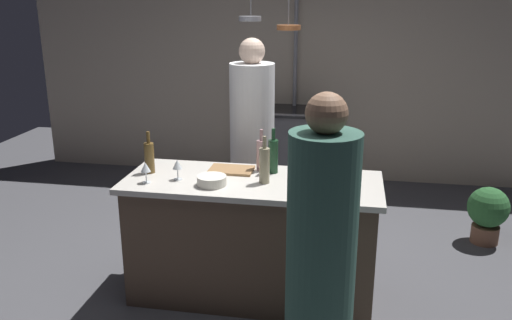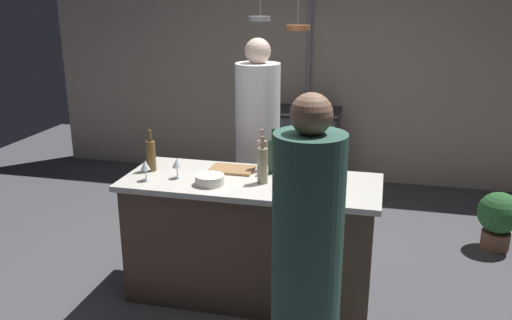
{
  "view_description": "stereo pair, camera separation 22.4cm",
  "coord_description": "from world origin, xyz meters",
  "px_view_note": "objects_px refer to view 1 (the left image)",
  "views": [
    {
      "loc": [
        0.65,
        -3.47,
        2.15
      ],
      "look_at": [
        0.0,
        0.15,
        1.0
      ],
      "focal_mm": 37.6,
      "sensor_mm": 36.0,
      "label": 1
    },
    {
      "loc": [
        0.87,
        -3.43,
        2.15
      ],
      "look_at": [
        0.0,
        0.15,
        1.0
      ],
      "focal_mm": 37.6,
      "sensor_mm": 36.0,
      "label": 2
    }
  ],
  "objects_px": {
    "mixing_bowl_ceramic": "(212,181)",
    "wine_bottle_white": "(264,165)",
    "pepper_mill": "(303,179)",
    "bar_stool_right": "(319,301)",
    "wine_bottle_red": "(309,158)",
    "guest_right": "(320,268)",
    "mixing_bowl_wooden": "(332,174)",
    "wine_bottle_green": "(273,156)",
    "wine_glass_by_chef": "(319,180)",
    "potted_plant": "(488,212)",
    "wine_glass_near_left_guest": "(146,168)",
    "wine_glass_near_right_guest": "(177,165)",
    "chef": "(252,151)",
    "wine_bottle_amber": "(149,157)",
    "stove_range": "(291,147)",
    "wine_bottle_rose": "(261,155)",
    "cutting_board": "(231,170)"
  },
  "relations": [
    {
      "from": "bar_stool_right",
      "to": "mixing_bowl_ceramic",
      "type": "xyz_separation_m",
      "value": [
        -0.78,
        0.47,
        0.56
      ]
    },
    {
      "from": "stove_range",
      "to": "chef",
      "type": "height_order",
      "value": "chef"
    },
    {
      "from": "stove_range",
      "to": "bar_stool_right",
      "type": "xyz_separation_m",
      "value": [
        0.53,
        -3.07,
        -0.07
      ]
    },
    {
      "from": "chef",
      "to": "guest_right",
      "type": "relative_size",
      "value": 1.05
    },
    {
      "from": "chef",
      "to": "potted_plant",
      "type": "relative_size",
      "value": 3.47
    },
    {
      "from": "cutting_board",
      "to": "wine_glass_near_right_guest",
      "type": "height_order",
      "value": "wine_glass_near_right_guest"
    },
    {
      "from": "pepper_mill",
      "to": "wine_bottle_green",
      "type": "height_order",
      "value": "wine_bottle_green"
    },
    {
      "from": "cutting_board",
      "to": "wine_glass_near_left_guest",
      "type": "relative_size",
      "value": 2.19
    },
    {
      "from": "guest_right",
      "to": "wine_glass_near_left_guest",
      "type": "bearing_deg",
      "value": 147.57
    },
    {
      "from": "wine_bottle_green",
      "to": "mixing_bowl_ceramic",
      "type": "relative_size",
      "value": 1.64
    },
    {
      "from": "wine_glass_by_chef",
      "to": "wine_glass_near_left_guest",
      "type": "height_order",
      "value": "same"
    },
    {
      "from": "wine_bottle_white",
      "to": "wine_glass_by_chef",
      "type": "height_order",
      "value": "wine_bottle_white"
    },
    {
      "from": "guest_right",
      "to": "wine_bottle_red",
      "type": "bearing_deg",
      "value": 97.99
    },
    {
      "from": "bar_stool_right",
      "to": "wine_bottle_green",
      "type": "bearing_deg",
      "value": 116.86
    },
    {
      "from": "wine_bottle_green",
      "to": "mixing_bowl_wooden",
      "type": "distance_m",
      "value": 0.44
    },
    {
      "from": "wine_bottle_white",
      "to": "wine_glass_near_right_guest",
      "type": "relative_size",
      "value": 2.27
    },
    {
      "from": "wine_bottle_rose",
      "to": "wine_glass_by_chef",
      "type": "relative_size",
      "value": 2.12
    },
    {
      "from": "mixing_bowl_ceramic",
      "to": "wine_bottle_white",
      "type": "bearing_deg",
      "value": 18.41
    },
    {
      "from": "wine_bottle_red",
      "to": "wine_glass_near_left_guest",
      "type": "height_order",
      "value": "wine_bottle_red"
    },
    {
      "from": "stove_range",
      "to": "wine_bottle_red",
      "type": "relative_size",
      "value": 3.0
    },
    {
      "from": "wine_bottle_amber",
      "to": "wine_glass_near_left_guest",
      "type": "distance_m",
      "value": 0.22
    },
    {
      "from": "mixing_bowl_wooden",
      "to": "wine_glass_near_right_guest",
      "type": "bearing_deg",
      "value": -168.7
    },
    {
      "from": "potted_plant",
      "to": "wine_glass_near_left_guest",
      "type": "xyz_separation_m",
      "value": [
        -2.61,
        -1.4,
        0.71
      ]
    },
    {
      "from": "wine_glass_near_left_guest",
      "to": "mixing_bowl_ceramic",
      "type": "relative_size",
      "value": 0.73
    },
    {
      "from": "wine_glass_by_chef",
      "to": "mixing_bowl_ceramic",
      "type": "xyz_separation_m",
      "value": [
        -0.72,
        0.06,
        -0.07
      ]
    },
    {
      "from": "wine_bottle_amber",
      "to": "wine_glass_by_chef",
      "type": "distance_m",
      "value": 1.26
    },
    {
      "from": "wine_glass_near_left_guest",
      "to": "wine_bottle_green",
      "type": "bearing_deg",
      "value": 24.16
    },
    {
      "from": "guest_right",
      "to": "mixing_bowl_wooden",
      "type": "bearing_deg",
      "value": 89.76
    },
    {
      "from": "pepper_mill",
      "to": "mixing_bowl_ceramic",
      "type": "distance_m",
      "value": 0.63
    },
    {
      "from": "wine_bottle_white",
      "to": "wine_glass_by_chef",
      "type": "bearing_deg",
      "value": -24.52
    },
    {
      "from": "chef",
      "to": "wine_glass_near_right_guest",
      "type": "bearing_deg",
      "value": -108.87
    },
    {
      "from": "wine_bottle_rose",
      "to": "mixing_bowl_wooden",
      "type": "xyz_separation_m",
      "value": [
        0.52,
        -0.1,
        -0.08
      ]
    },
    {
      "from": "chef",
      "to": "wine_glass_near_left_guest",
      "type": "xyz_separation_m",
      "value": [
        -0.54,
        -1.1,
        0.17
      ]
    },
    {
      "from": "wine_bottle_red",
      "to": "mixing_bowl_ceramic",
      "type": "bearing_deg",
      "value": -149.53
    },
    {
      "from": "bar_stool_right",
      "to": "wine_bottle_red",
      "type": "distance_m",
      "value": 1.06
    },
    {
      "from": "wine_bottle_amber",
      "to": "mixing_bowl_ceramic",
      "type": "relative_size",
      "value": 1.53
    },
    {
      "from": "wine_bottle_green",
      "to": "wine_glass_near_right_guest",
      "type": "bearing_deg",
      "value": -156.84
    },
    {
      "from": "stove_range",
      "to": "mixing_bowl_ceramic",
      "type": "xyz_separation_m",
      "value": [
        -0.25,
        -2.6,
        0.49
      ]
    },
    {
      "from": "wine_glass_near_left_guest",
      "to": "bar_stool_right",
      "type": "bearing_deg",
      "value": -19.41
    },
    {
      "from": "chef",
      "to": "wine_glass_near_left_guest",
      "type": "height_order",
      "value": "chef"
    },
    {
      "from": "chef",
      "to": "wine_bottle_amber",
      "type": "distance_m",
      "value": 1.08
    },
    {
      "from": "stove_range",
      "to": "wine_bottle_amber",
      "type": "distance_m",
      "value": 2.6
    },
    {
      "from": "wine_bottle_white",
      "to": "wine_glass_by_chef",
      "type": "xyz_separation_m",
      "value": [
        0.38,
        -0.17,
        -0.02
      ]
    },
    {
      "from": "wine_bottle_amber",
      "to": "wine_glass_near_right_guest",
      "type": "height_order",
      "value": "wine_bottle_amber"
    },
    {
      "from": "mixing_bowl_wooden",
      "to": "pepper_mill",
      "type": "bearing_deg",
      "value": -117.25
    },
    {
      "from": "bar_stool_right",
      "to": "wine_bottle_red",
      "type": "height_order",
      "value": "wine_bottle_red"
    },
    {
      "from": "wine_bottle_green",
      "to": "wine_bottle_amber",
      "type": "bearing_deg",
      "value": -169.95
    },
    {
      "from": "stove_range",
      "to": "bar_stool_right",
      "type": "distance_m",
      "value": 3.12
    },
    {
      "from": "guest_right",
      "to": "wine_bottle_red",
      "type": "relative_size",
      "value": 5.76
    },
    {
      "from": "chef",
      "to": "wine_bottle_rose",
      "type": "bearing_deg",
      "value": -74.02
    }
  ]
}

